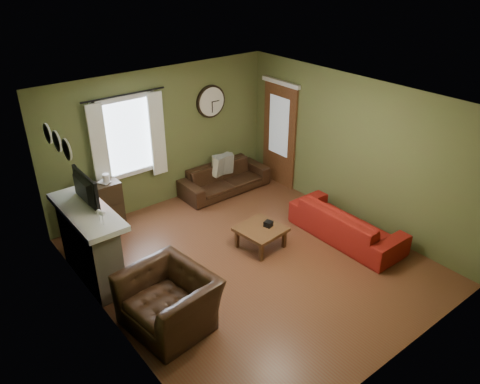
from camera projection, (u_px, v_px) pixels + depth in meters
floor at (251, 261)px, 7.44m from camera, size 4.60×5.20×0.00m
ceiling at (253, 102)px, 6.23m from camera, size 4.60×5.20×0.00m
wall_left at (103, 244)px, 5.58m from camera, size 0.00×5.20×2.60m
wall_right at (354, 151)px, 8.10m from camera, size 0.00×5.20×2.60m
wall_back at (162, 138)px, 8.64m from camera, size 4.60×0.00×2.60m
wall_front at (405, 276)px, 5.04m from camera, size 4.60×0.00×2.60m
fireplace at (90, 247)px, 6.83m from camera, size 0.40×1.40×1.10m
firebox at (105, 256)px, 7.05m from camera, size 0.04×0.60×0.55m
mantel at (86, 211)px, 6.57m from camera, size 0.58×1.60×0.08m
tv at (81, 194)px, 6.59m from camera, size 0.08×0.60×0.35m
tv_screen at (86, 189)px, 6.61m from camera, size 0.02×0.62×0.36m
medallion_left at (67, 149)px, 5.70m from camera, size 0.28×0.28×0.03m
medallion_mid at (57, 141)px, 5.94m from camera, size 0.28×0.28×0.03m
medallion_right at (48, 133)px, 6.19m from camera, size 0.28×0.28×0.03m
window_pane at (127, 137)px, 8.15m from camera, size 1.00×0.02×1.30m
curtain_rod at (124, 95)px, 7.72m from camera, size 0.03×0.03×1.50m
curtain_left at (99, 149)px, 7.80m from camera, size 0.28×0.04×1.55m
curtain_right at (157, 134)px, 8.41m from camera, size 0.28×0.04×1.55m
wall_clock at (211, 102)px, 8.98m from camera, size 0.64×0.06×0.64m
door at (279, 135)px, 9.49m from camera, size 0.05×0.90×2.10m
bookshelf at (100, 209)px, 8.00m from camera, size 0.77×0.33×0.91m
book at (101, 182)px, 7.80m from camera, size 0.22×0.24×0.02m
sofa_brown at (225, 178)px, 9.48m from camera, size 1.85×0.72×0.54m
pillow_left at (223, 164)px, 9.43m from camera, size 0.45×0.24×0.43m
pillow_right at (222, 165)px, 9.41m from camera, size 0.44×0.22×0.42m
sofa_red at (347, 223)px, 7.91m from camera, size 0.79×2.01×0.59m
armchair at (169, 301)px, 6.06m from camera, size 1.15×1.27×0.75m
coffee_table at (261, 237)px, 7.72m from camera, size 0.76×0.76×0.37m
tissue_box at (268, 225)px, 7.66m from camera, size 0.15×0.15×0.09m
wine_glass_a at (103, 218)px, 6.13m from camera, size 0.07×0.07×0.21m
wine_glass_b at (99, 216)px, 6.22m from camera, size 0.06×0.06×0.18m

